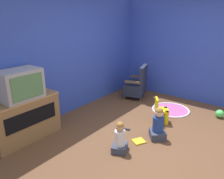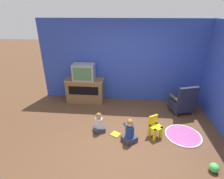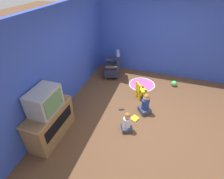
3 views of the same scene
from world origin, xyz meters
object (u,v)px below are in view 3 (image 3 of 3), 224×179
(book, at_px, (135,118))
(yellow_kid_chair, at_px, (140,91))
(remote_control, at_px, (121,110))
(child_watching_left, at_px, (145,105))
(television, at_px, (44,101))
(black_armchair, at_px, (113,68))
(toy_ball, at_px, (174,83))
(tv_cabinet, at_px, (50,123))
(child_watching_center, at_px, (127,123))

(book, bearing_deg, yellow_kid_chair, -149.01)
(book, bearing_deg, remote_control, -89.71)
(yellow_kid_chair, xyz_separation_m, child_watching_left, (-0.60, -0.24, 0.04))
(child_watching_left, bearing_deg, television, 90.08)
(black_armchair, height_order, child_watching_left, black_armchair)
(television, relative_size, child_watching_left, 1.13)
(television, height_order, book, television)
(television, xyz_separation_m, yellow_kid_chair, (2.07, -1.63, -0.81))
(toy_ball, height_order, book, toy_ball)
(tv_cabinet, xyz_separation_m, television, (0.00, -0.01, 0.63))
(television, xyz_separation_m, child_watching_center, (0.70, -1.57, -0.80))
(black_armchair, distance_m, toy_ball, 2.12)
(child_watching_left, xyz_separation_m, toy_ball, (1.59, -0.70, -0.17))
(yellow_kid_chair, bearing_deg, book, 149.19)
(yellow_kid_chair, height_order, book, yellow_kid_chair)
(black_armchair, distance_m, book, 2.26)
(remote_control, bearing_deg, toy_ball, -151.20)
(child_watching_left, xyz_separation_m, remote_control, (-0.11, 0.61, -0.25))
(tv_cabinet, distance_m, remote_control, 1.89)
(remote_control, bearing_deg, book, 128.58)
(television, height_order, yellow_kid_chair, television)
(television, xyz_separation_m, black_armchair, (3.01, -0.47, -0.68))
(television, bearing_deg, remote_control, -43.04)
(black_armchair, relative_size, child_watching_center, 1.67)
(child_watching_center, bearing_deg, child_watching_left, -45.97)
(yellow_kid_chair, relative_size, book, 1.95)
(black_armchair, xyz_separation_m, remote_control, (-1.66, -0.79, -0.34))
(television, xyz_separation_m, child_watching_left, (1.46, -1.87, -0.77))
(black_armchair, distance_m, remote_control, 1.87)
(yellow_kid_chair, relative_size, child_watching_left, 0.88)
(yellow_kid_chair, xyz_separation_m, book, (-0.94, -0.05, -0.21))
(television, height_order, child_watching_left, television)
(tv_cabinet, distance_m, black_armchair, 3.05)
(television, bearing_deg, book, -56.09)
(yellow_kid_chair, height_order, toy_ball, yellow_kid_chair)
(tv_cabinet, relative_size, black_armchair, 1.36)
(television, distance_m, yellow_kid_chair, 2.75)
(toy_ball, bearing_deg, tv_cabinet, 139.70)
(tv_cabinet, bearing_deg, book, -56.27)
(tv_cabinet, xyz_separation_m, toy_ball, (3.05, -2.59, -0.31))
(tv_cabinet, distance_m, book, 2.07)
(black_armchair, xyz_separation_m, child_watching_left, (-1.55, -1.40, -0.09))
(child_watching_left, height_order, child_watching_center, child_watching_left)
(television, xyz_separation_m, toy_ball, (3.05, -2.58, -0.94))
(television, relative_size, black_armchair, 0.76)
(book, height_order, remote_control, book)
(child_watching_left, bearing_deg, yellow_kid_chair, -16.30)
(toy_ball, distance_m, remote_control, 2.15)
(black_armchair, xyz_separation_m, book, (-1.88, -1.20, -0.33))
(black_armchair, height_order, child_watching_center, black_armchair)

